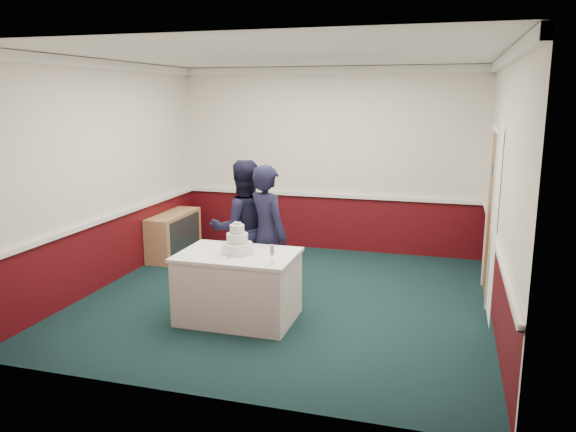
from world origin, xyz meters
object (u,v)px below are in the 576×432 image
(champagne_flute, at_px, (272,251))
(person_man, at_px, (243,228))
(wedding_cake, at_px, (237,244))
(cake_knife, at_px, (228,257))
(cake_table, at_px, (238,286))
(sideboard, at_px, (174,235))
(person_woman, at_px, (267,234))

(champagne_flute, bearing_deg, person_man, 124.05)
(champagne_flute, bearing_deg, wedding_cake, 150.75)
(champagne_flute, relative_size, person_man, 0.12)
(wedding_cake, distance_m, person_man, 0.86)
(cake_knife, relative_size, champagne_flute, 1.07)
(wedding_cake, bearing_deg, cake_table, -90.00)
(sideboard, xyz_separation_m, cake_knife, (1.92, -2.37, 0.44))
(sideboard, bearing_deg, champagne_flute, -45.11)
(wedding_cake, xyz_separation_m, champagne_flute, (0.50, -0.28, 0.03))
(person_woman, bearing_deg, champagne_flute, 143.22)
(champagne_flute, xyz_separation_m, person_man, (-0.75, 1.10, -0.05))
(champagne_flute, bearing_deg, cake_knife, 171.42)
(cake_table, distance_m, champagne_flute, 0.78)
(wedding_cake, bearing_deg, sideboard, 131.81)
(person_man, bearing_deg, cake_knife, 68.30)
(sideboard, relative_size, champagne_flute, 5.85)
(sideboard, relative_size, wedding_cake, 3.30)
(cake_table, xyz_separation_m, champagne_flute, (0.50, -0.28, 0.53))
(person_man, bearing_deg, sideboard, -72.09)
(cake_table, bearing_deg, cake_knife, -98.53)
(cake_knife, relative_size, person_man, 0.13)
(cake_table, height_order, person_woman, person_woman)
(person_woman, bearing_deg, cake_knife, 110.74)
(champagne_flute, distance_m, person_woman, 1.00)
(cake_table, bearing_deg, champagne_flute, -29.25)
(wedding_cake, relative_size, cake_knife, 1.65)
(cake_knife, xyz_separation_m, person_man, (-0.22, 1.02, 0.08))
(cake_knife, bearing_deg, person_woman, 72.38)
(cake_knife, distance_m, person_man, 1.05)
(sideboard, distance_m, cake_knife, 3.08)
(cake_table, height_order, cake_knife, cake_knife)
(cake_table, xyz_separation_m, person_woman, (0.14, 0.65, 0.46))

